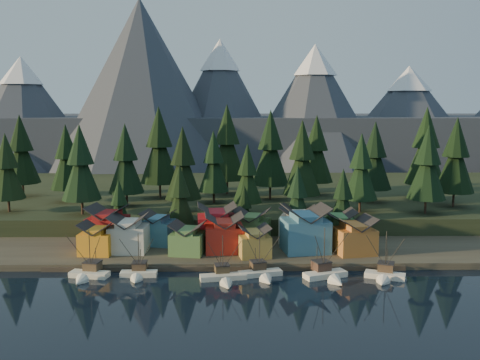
{
  "coord_description": "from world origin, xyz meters",
  "views": [
    {
      "loc": [
        2.04,
        -98.68,
        36.03
      ],
      "look_at": [
        3.7,
        30.0,
        18.09
      ],
      "focal_mm": 40.0,
      "sensor_mm": 36.0,
      "label": 1
    }
  ],
  "objects_px": {
    "house_back_0": "(108,224)",
    "house_back_1": "(158,227)",
    "boat_6": "(385,269)",
    "house_front_0": "(97,237)",
    "boat_4": "(262,268)",
    "boat_1": "(138,268)",
    "boat_0": "(87,268)",
    "boat_3": "(224,272)",
    "house_front_1": "(129,232)",
    "boat_5": "(328,268)"
  },
  "relations": [
    {
      "from": "boat_0",
      "to": "house_back_0",
      "type": "height_order",
      "value": "house_back_0"
    },
    {
      "from": "boat_1",
      "to": "boat_4",
      "type": "xyz_separation_m",
      "value": [
        26.19,
        -0.25,
        -0.11
      ]
    },
    {
      "from": "boat_4",
      "to": "boat_3",
      "type": "bearing_deg",
      "value": -178.17
    },
    {
      "from": "boat_4",
      "to": "house_back_1",
      "type": "distance_m",
      "value": 33.46
    },
    {
      "from": "house_front_0",
      "to": "house_front_1",
      "type": "xyz_separation_m",
      "value": [
        7.04,
        1.97,
        0.79
      ]
    },
    {
      "from": "house_back_0",
      "to": "boat_6",
      "type": "bearing_deg",
      "value": -12.41
    },
    {
      "from": "house_back_0",
      "to": "house_front_0",
      "type": "bearing_deg",
      "value": -85.92
    },
    {
      "from": "boat_3",
      "to": "boat_4",
      "type": "xyz_separation_m",
      "value": [
        7.95,
        2.36,
        0.11
      ]
    },
    {
      "from": "house_back_0",
      "to": "boat_0",
      "type": "bearing_deg",
      "value": -80.34
    },
    {
      "from": "boat_0",
      "to": "house_back_0",
      "type": "relative_size",
      "value": 1.11
    },
    {
      "from": "house_front_1",
      "to": "house_back_1",
      "type": "distance_m",
      "value": 9.01
    },
    {
      "from": "boat_0",
      "to": "house_back_1",
      "type": "bearing_deg",
      "value": 73.35
    },
    {
      "from": "boat_0",
      "to": "house_front_1",
      "type": "height_order",
      "value": "house_front_1"
    },
    {
      "from": "boat_0",
      "to": "boat_4",
      "type": "relative_size",
      "value": 1.07
    },
    {
      "from": "boat_5",
      "to": "house_front_1",
      "type": "bearing_deg",
      "value": 139.05
    },
    {
      "from": "boat_6",
      "to": "house_front_1",
      "type": "distance_m",
      "value": 59.13
    },
    {
      "from": "boat_1",
      "to": "house_back_1",
      "type": "distance_m",
      "value": 22.09
    },
    {
      "from": "boat_4",
      "to": "house_front_1",
      "type": "distance_m",
      "value": 34.73
    },
    {
      "from": "boat_5",
      "to": "boat_6",
      "type": "distance_m",
      "value": 11.81
    },
    {
      "from": "boat_6",
      "to": "house_front_0",
      "type": "xyz_separation_m",
      "value": [
        -63.54,
        15.02,
        3.18
      ]
    },
    {
      "from": "boat_5",
      "to": "boat_6",
      "type": "xyz_separation_m",
      "value": [
        11.8,
        -0.5,
        -0.07
      ]
    },
    {
      "from": "boat_3",
      "to": "house_front_1",
      "type": "relative_size",
      "value": 1.2
    },
    {
      "from": "boat_3",
      "to": "boat_5",
      "type": "distance_m",
      "value": 21.77
    },
    {
      "from": "house_back_1",
      "to": "boat_0",
      "type": "bearing_deg",
      "value": -105.54
    },
    {
      "from": "house_front_1",
      "to": "house_back_0",
      "type": "xyz_separation_m",
      "value": [
        -6.45,
        6.5,
        0.46
      ]
    },
    {
      "from": "boat_0",
      "to": "boat_4",
      "type": "height_order",
      "value": "boat_0"
    },
    {
      "from": "boat_5",
      "to": "house_front_1",
      "type": "distance_m",
      "value": 47.8
    },
    {
      "from": "house_back_1",
      "to": "house_back_0",
      "type": "bearing_deg",
      "value": -166.46
    },
    {
      "from": "boat_0",
      "to": "boat_3",
      "type": "relative_size",
      "value": 1.03
    },
    {
      "from": "boat_0",
      "to": "house_front_0",
      "type": "height_order",
      "value": "boat_0"
    },
    {
      "from": "boat_0",
      "to": "house_front_0",
      "type": "relative_size",
      "value": 1.38
    },
    {
      "from": "boat_4",
      "to": "boat_6",
      "type": "distance_m",
      "value": 25.64
    },
    {
      "from": "boat_6",
      "to": "house_front_0",
      "type": "height_order",
      "value": "boat_6"
    },
    {
      "from": "house_back_0",
      "to": "boat_4",
      "type": "bearing_deg",
      "value": -22.13
    },
    {
      "from": "boat_3",
      "to": "house_front_0",
      "type": "relative_size",
      "value": 1.34
    },
    {
      "from": "boat_4",
      "to": "house_front_0",
      "type": "height_order",
      "value": "boat_4"
    },
    {
      "from": "boat_5",
      "to": "boat_3",
      "type": "bearing_deg",
      "value": 162.23
    },
    {
      "from": "house_back_0",
      "to": "house_back_1",
      "type": "distance_m",
      "value": 12.46
    },
    {
      "from": "boat_6",
      "to": "house_front_1",
      "type": "bearing_deg",
      "value": -174.89
    },
    {
      "from": "boat_4",
      "to": "house_front_0",
      "type": "xyz_separation_m",
      "value": [
        -37.96,
        13.27,
        3.48
      ]
    },
    {
      "from": "boat_1",
      "to": "boat_3",
      "type": "relative_size",
      "value": 0.94
    },
    {
      "from": "boat_4",
      "to": "boat_6",
      "type": "height_order",
      "value": "boat_6"
    },
    {
      "from": "boat_1",
      "to": "house_back_0",
      "type": "relative_size",
      "value": 1.01
    },
    {
      "from": "boat_6",
      "to": "house_front_0",
      "type": "distance_m",
      "value": 65.37
    },
    {
      "from": "house_front_0",
      "to": "house_back_0",
      "type": "xyz_separation_m",
      "value": [
        0.59,
        8.47,
        1.25
      ]
    },
    {
      "from": "house_front_0",
      "to": "boat_4",
      "type": "bearing_deg",
      "value": -13.72
    },
    {
      "from": "house_front_1",
      "to": "house_back_1",
      "type": "height_order",
      "value": "house_front_1"
    },
    {
      "from": "boat_0",
      "to": "boat_1",
      "type": "bearing_deg",
      "value": 14.07
    },
    {
      "from": "boat_1",
      "to": "boat_3",
      "type": "distance_m",
      "value": 18.42
    },
    {
      "from": "house_front_1",
      "to": "boat_1",
      "type": "bearing_deg",
      "value": -69.91
    }
  ]
}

